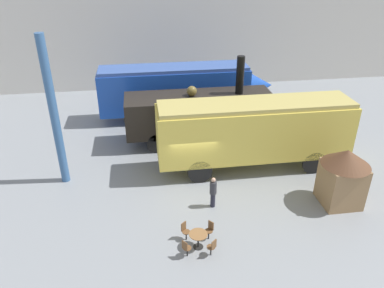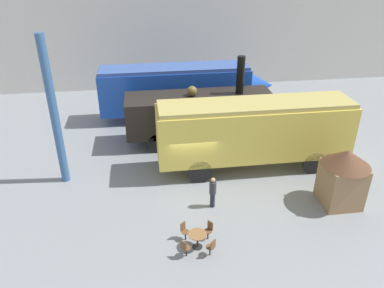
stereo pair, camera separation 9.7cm
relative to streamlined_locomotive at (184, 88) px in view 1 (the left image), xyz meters
The scene contains 13 objects.
ground_plane 8.83m from the streamlined_locomotive, 94.28° to the right, with size 80.00×80.00×0.00m, color gray.
backdrop_wall 7.44m from the streamlined_locomotive, 95.15° to the left, with size 44.00×0.15×9.00m.
streamlined_locomotive is the anchor object (origin of this frame).
steam_locomotive 4.10m from the streamlined_locomotive, 83.29° to the right, with size 9.36×2.73×5.57m.
passenger_coach_vintage 8.42m from the streamlined_locomotive, 69.37° to the right, with size 10.85×2.48×4.07m.
cafe_table_near 14.11m from the streamlined_locomotive, 94.81° to the right, with size 0.80×0.80×0.73m.
cafe_chair_0 14.67m from the streamlined_locomotive, 92.68° to the right, with size 0.40×0.41×0.87m.
cafe_chair_1 13.59m from the streamlined_locomotive, 92.48° to the right, with size 0.41×0.40×0.87m.
cafe_chair_2 13.59m from the streamlined_locomotive, 97.12° to the right, with size 0.40×0.41×0.87m.
cafe_chair_3 14.67m from the streamlined_locomotive, 96.96° to the right, with size 0.41×0.40×0.87m.
visitor_person 11.31m from the streamlined_locomotive, 90.02° to the right, with size 0.34×0.34×1.67m.
ticket_kiosk 13.42m from the streamlined_locomotive, 61.91° to the right, with size 2.34×2.34×3.00m.
support_pillar 10.98m from the streamlined_locomotive, 134.39° to the right, with size 0.44×0.44×8.00m.
Camera 1 is at (-2.56, -17.45, 11.47)m, focal length 35.00 mm.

